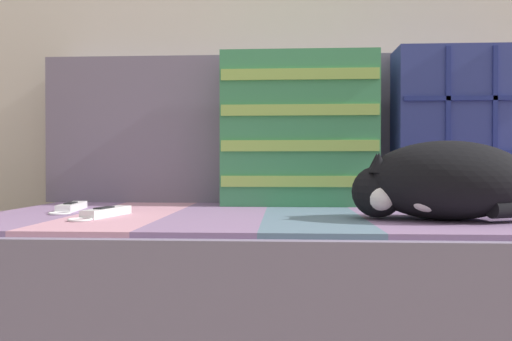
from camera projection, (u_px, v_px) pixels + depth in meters
name	position (u px, v px, depth m)	size (l,w,h in m)	color
couch	(355.00, 287.00, 1.19)	(1.82, 0.83, 0.35)	gray
sofa_backrest	(339.00, 130.00, 1.53)	(1.78, 0.14, 0.44)	slate
throw_pillow_quilted	(462.00, 127.00, 1.37)	(0.36, 0.14, 0.43)	navy
throw_pillow_striped	(299.00, 130.00, 1.39)	(0.43, 0.14, 0.42)	#3D8956
sleeping_cat	(438.00, 182.00, 1.02)	(0.39, 0.24, 0.16)	black
game_remote_near	(105.00, 213.00, 1.09)	(0.08, 0.20, 0.02)	white
game_remote_far	(71.00, 207.00, 1.23)	(0.07, 0.21, 0.02)	white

